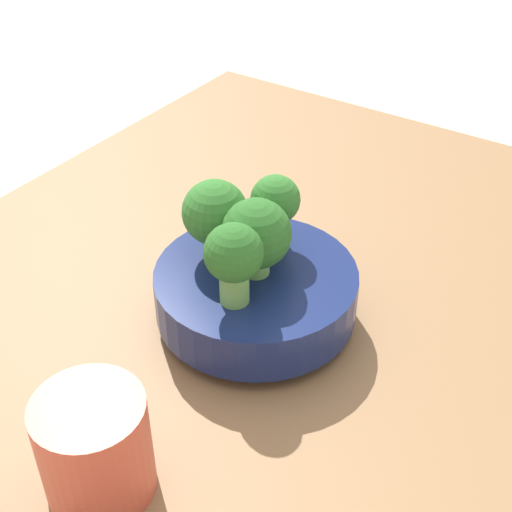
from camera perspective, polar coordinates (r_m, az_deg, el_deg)
name	(u,v)px	position (r m, az deg, el deg)	size (l,w,h in m)	color
ground_plane	(264,325)	(0.80, 0.68, -5.56)	(6.00, 6.00, 0.00)	beige
table	(265,312)	(0.79, 0.69, -4.54)	(0.99, 0.81, 0.04)	olive
bowl	(256,293)	(0.72, 0.00, -2.95)	(0.20, 0.20, 0.06)	navy
broccoli_floret_center	(256,235)	(0.68, 0.00, 1.69)	(0.07, 0.07, 0.08)	#7AB256
broccoli_floret_right	(234,258)	(0.64, -1.80, -0.12)	(0.06, 0.06, 0.08)	#6BA34C
broccoli_floret_left	(278,206)	(0.72, 1.80, 4.04)	(0.05, 0.05, 0.08)	#6BA34C
broccoli_floret_front	(215,214)	(0.71, -3.31, 3.37)	(0.07, 0.07, 0.08)	#609347
cup	(95,448)	(0.59, -12.76, -14.72)	(0.09, 0.09, 0.10)	#C64C38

